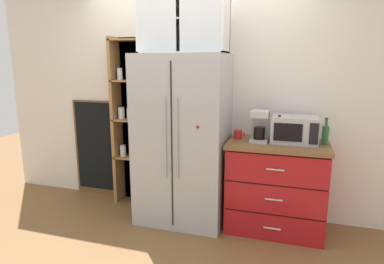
{
  "coord_description": "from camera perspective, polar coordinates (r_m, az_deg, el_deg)",
  "views": [
    {
      "loc": [
        1.1,
        -3.18,
        1.68
      ],
      "look_at": [
        0.1,
        0.02,
        0.98
      ],
      "focal_mm": 30.59,
      "sensor_mm": 36.0,
      "label": 1
    }
  ],
  "objects": [
    {
      "name": "coffee_maker",
      "position": [
        3.32,
        11.74,
        1.06
      ],
      "size": [
        0.17,
        0.2,
        0.31
      ],
      "color": "#B7B7BC",
      "rests_on": "counter_cabinet"
    },
    {
      "name": "upper_cabinet",
      "position": [
        3.45,
        -1.43,
        18.88
      ],
      "size": [
        0.89,
        0.32,
        0.66
      ],
      "color": "silver",
      "rests_on": "refrigerator"
    },
    {
      "name": "chalkboard_menu",
      "position": [
        4.37,
        -16.34,
        -2.7
      ],
      "size": [
        0.6,
        0.04,
        1.23
      ],
      "color": "brown",
      "rests_on": "ground"
    },
    {
      "name": "mug_red",
      "position": [
        3.41,
        8.02,
        -0.42
      ],
      "size": [
        0.12,
        0.08,
        0.09
      ],
      "color": "red",
      "rests_on": "counter_cabinet"
    },
    {
      "name": "wall_back_cream",
      "position": [
        3.77,
        0.29,
        5.67
      ],
      "size": [
        5.05,
        0.1,
        2.55
      ],
      "primitive_type": "cube",
      "color": "silver",
      "rests_on": "ground"
    },
    {
      "name": "refrigerator",
      "position": [
        3.47,
        -1.58,
        -1.33
      ],
      "size": [
        0.93,
        0.69,
        1.78
      ],
      "color": "#ADAFB5",
      "rests_on": "ground"
    },
    {
      "name": "bottle_amber",
      "position": [
        3.29,
        14.88,
        0.22
      ],
      "size": [
        0.07,
        0.07,
        0.28
      ],
      "color": "brown",
      "rests_on": "counter_cabinet"
    },
    {
      "name": "ground_plane",
      "position": [
        3.76,
        -1.58,
        -14.69
      ],
      "size": [
        10.75,
        10.75,
        0.0
      ],
      "primitive_type": "plane",
      "color": "brown"
    },
    {
      "name": "pantry_shelf_column",
      "position": [
        3.98,
        -10.18,
        2.06
      ],
      "size": [
        0.48,
        0.26,
        1.98
      ],
      "color": "brown",
      "rests_on": "ground"
    },
    {
      "name": "bottle_green",
      "position": [
        3.38,
        22.25,
        -0.16
      ],
      "size": [
        0.06,
        0.06,
        0.26
      ],
      "color": "#285B33",
      "rests_on": "counter_cabinet"
    },
    {
      "name": "counter_cabinet",
      "position": [
        3.47,
        14.38,
        -9.13
      ],
      "size": [
        0.98,
        0.61,
        0.92
      ],
      "color": "#A8161C",
      "rests_on": "ground"
    },
    {
      "name": "microwave",
      "position": [
        3.35,
        17.45,
        0.42
      ],
      "size": [
        0.44,
        0.33,
        0.26
      ],
      "color": "#ADAFB5",
      "rests_on": "counter_cabinet"
    }
  ]
}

